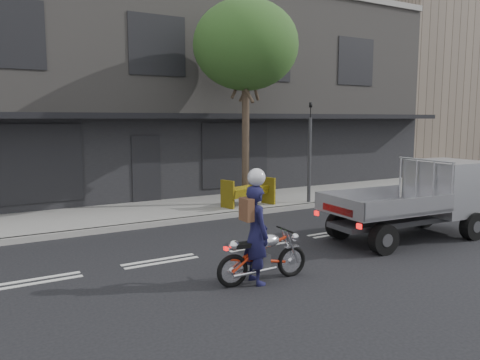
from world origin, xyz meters
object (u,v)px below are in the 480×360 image
street_tree (246,46)px  motorcycle (263,255)px  traffic_light_pole (309,158)px  construction_barrier (252,193)px  rider (256,234)px  flatbed_ute (436,191)px

street_tree → motorcycle: size_ratio=3.65×
traffic_light_pole → construction_barrier: (-2.16, 0.15, -1.04)m
rider → flatbed_ute: flatbed_ute is taller
traffic_light_pole → rider: bearing=-135.6°
street_tree → traffic_light_pole: 4.23m
street_tree → rider: (-3.55, -6.28, -4.38)m
street_tree → flatbed_ute: size_ratio=1.54×
traffic_light_pole → construction_barrier: size_ratio=2.11×
traffic_light_pole → motorcycle: size_ratio=1.89×
flatbed_ute → traffic_light_pole: bearing=97.7°
flatbed_ute → motorcycle: bearing=-169.0°
street_tree → construction_barrier: 4.72m
street_tree → traffic_light_pole: (2.00, -0.85, -3.63)m
motorcycle → flatbed_ute: flatbed_ute is taller
street_tree → construction_barrier: street_tree is taller
rider → construction_barrier: size_ratio=1.08×
motorcycle → street_tree: bearing=64.8°
rider → construction_barrier: bearing=-28.0°
street_tree → flatbed_ute: 7.34m
rider → street_tree: bearing=-26.2°
traffic_light_pole → flatbed_ute: bearing=-86.4°
street_tree → flatbed_ute: (2.30, -5.60, -4.15)m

